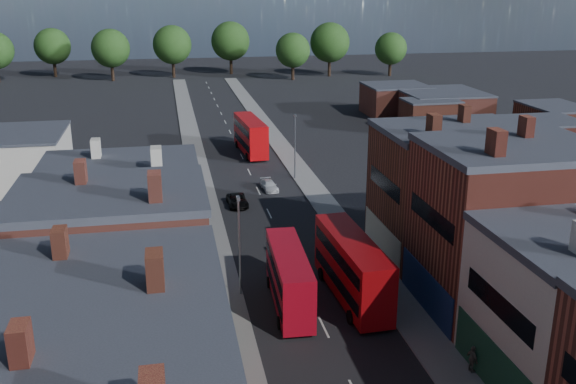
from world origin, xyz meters
name	(u,v)px	position (x,y,z in m)	size (l,w,h in m)	color
pavement_west	(206,211)	(-6.50, 50.00, 0.06)	(3.00, 200.00, 0.12)	gray
pavement_east	(324,203)	(6.50, 50.00, 0.06)	(3.00, 200.00, 0.12)	gray
lamp_post_2	(239,239)	(-5.20, 30.00, 4.70)	(0.25, 0.70, 8.12)	slate
lamp_post_3	(295,142)	(5.20, 60.00, 4.70)	(0.25, 0.70, 8.12)	slate
bus_0	(289,277)	(-1.80, 27.58, 2.36)	(2.92, 10.24, 4.38)	red
bus_1	(352,267)	(3.13, 27.84, 2.68)	(3.31, 11.62, 4.97)	#A7090D
bus_2	(250,135)	(1.50, 73.58, 2.69)	(3.57, 11.70, 4.98)	#BB080B
car_2	(237,201)	(-3.01, 51.13, 0.61)	(2.04, 4.42, 1.23)	black
car_3	(269,186)	(1.33, 56.04, 0.55)	(1.54, 3.79, 1.10)	white
ped_3	(472,359)	(7.70, 16.79, 1.01)	(1.04, 0.47, 1.78)	#625D54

